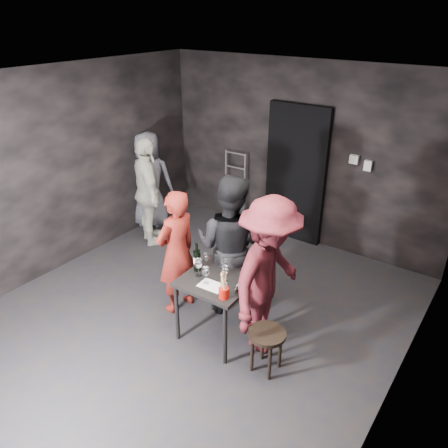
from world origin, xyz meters
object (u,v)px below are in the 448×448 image
Objects in this scene: bystander_grey at (149,178)px; breadstick_cup at (224,286)px; woman_black at (230,236)px; tasting_table at (218,286)px; stool at (267,339)px; man_maroon at (269,265)px; hand_truck at (233,211)px; server_red at (177,251)px; wine_bottle at (197,260)px; bystander_cream at (147,187)px.

breadstick_cup is at bearing 119.60° from bystander_grey.
woman_black is 1.17× the size of bystander_grey.
tasting_table is 1.60× the size of stool.
man_maroon is at bearing 19.40° from tasting_table.
breadstick_cup is (1.72, -2.68, 0.67)m from hand_truck.
bystander_grey is 3.34m from breadstick_cup.
man_maroon is at bearing -51.47° from hand_truck.
stool is 0.24× the size of woman_black.
bystander_grey is (-2.36, 1.10, -0.14)m from woman_black.
tasting_table is 0.64m from man_maroon.
hand_truck is at bearing 130.06° from stool.
server_red is 5.02× the size of breadstick_cup.
stool is at bearing 124.72° from bystander_grey.
tasting_table is at bearing 107.04° from man_maroon.
man_maroon reaches higher than woman_black.
breadstick_cup is (-0.26, -0.42, -0.11)m from man_maroon.
tasting_table is at bearing 87.07° from server_red.
man_maroon is 6.04× the size of wine_bottle.
stool is at bearing -11.85° from tasting_table.
bystander_cream is 1.10× the size of bystander_grey.
man_maroon is 2.81m from bystander_cream.
tasting_table is at bearing 168.15° from stool.
bystander_grey is at bearing 146.79° from breadstick_cup.
breadstick_cup is at bearing 146.33° from man_maroon.
bystander_cream is at bearing -31.22° from woman_black.
woman_black is 0.51m from wine_bottle.
stool is at bearing 12.13° from breadstick_cup.
server_red is at bearing 169.27° from tasting_table.
bystander_grey is 2.77m from wine_bottle.
server_red is 0.85× the size of bystander_cream.
man_maroon is 3.37m from bystander_grey.
bystander_grey reaches higher than tasting_table.
wine_bottle is (-0.78, -0.18, -0.13)m from man_maroon.
bystander_cream is at bearing 67.71° from man_maroon.
bystander_grey is at bearing -120.32° from server_red.
woman_black is 6.32× the size of breadstick_cup.
woman_black reaches higher than tasting_table.
wine_bottle is (-0.09, -0.49, -0.11)m from woman_black.
breadstick_cup reaches higher than stool.
woman_black is at bearing 127.83° from bystander_grey.
tasting_table is at bearing 135.54° from breadstick_cup.
stool is at bearing -171.63° from bystander_cream.
server_red is at bearing 114.69° from bystander_grey.
server_red is at bearing -74.01° from hand_truck.
bystander_cream reaches higher than wine_bottle.
man_maroon is 0.81m from wine_bottle.
wine_bottle is at bearing 117.79° from bystander_grey.
stool is 3.71m from bystander_grey.
woman_black is 0.86m from breadstick_cup.
man_maroon reaches higher than stool.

